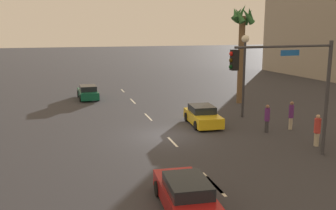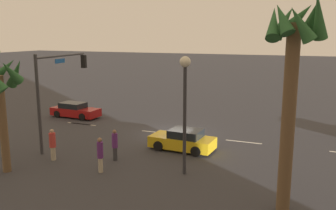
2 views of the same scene
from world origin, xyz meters
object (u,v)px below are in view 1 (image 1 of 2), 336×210
Objects in this scene: car_2 at (186,195)px; pedestrian_0 at (317,130)px; palm_tree_1 at (242,34)px; pedestrian_1 at (267,118)px; car_0 at (88,93)px; traffic_signal at (296,79)px; pedestrian_2 at (291,115)px; car_1 at (203,116)px; streetlamp at (245,60)px.

pedestrian_0 is (-5.65, 9.77, 0.37)m from car_2.
pedestrian_1 is at bearing -15.52° from palm_tree_1.
pedestrian_0 is at bearing 32.26° from car_0.
car_0 is 0.67× the size of traffic_signal.
pedestrian_2 is (-5.26, 3.30, -3.18)m from traffic_signal.
traffic_signal reaches higher than car_1.
pedestrian_0 is at bearing 21.07° from pedestrian_1.
pedestrian_0 reaches higher than car_1.
traffic_signal is 6.97m from pedestrian_2.
car_0 is at bearing -149.81° from car_1.
pedestrian_2 is (-9.28, 10.38, 0.42)m from car_2.
pedestrian_0 is 3.69m from pedestrian_2.
traffic_signal reaches higher than car_2.
traffic_signal is 0.99× the size of streetlamp.
car_0 is 15.27m from palm_tree_1.
car_1 reaches higher than car_0.
car_0 is at bearing -134.73° from streetlamp.
traffic_signal is (8.02, 1.96, 3.58)m from car_1.
streetlamp is at bearing 45.27° from car_0.
car_1 is at bearing -166.31° from traffic_signal.
car_0 is 0.98× the size of car_1.
car_1 reaches higher than car_2.
traffic_signal is 15.33m from palm_tree_1.
streetlamp is at bearing 110.85° from car_1.
palm_tree_1 reaches higher than pedestrian_1.
pedestrian_1 is at bearing 34.45° from car_0.
car_1 is at bearing -117.76° from pedestrian_2.
pedestrian_0 is (6.40, 4.64, 0.35)m from car_1.
palm_tree_1 reaches higher than pedestrian_2.
pedestrian_0 is 1.01× the size of pedestrian_1.
car_2 is (12.05, -5.12, -0.02)m from car_1.
palm_tree_1 is (-9.41, 0.76, 5.08)m from pedestrian_2.
pedestrian_0 is at bearing -6.00° from palm_tree_1.
car_1 is 13.09m from car_2.
pedestrian_0 is at bearing 121.08° from traffic_signal.
car_2 is at bearing -59.97° from pedestrian_0.
palm_tree_1 reaches higher than streetlamp.
pedestrian_0 is at bearing 120.03° from car_2.
streetlamp is 3.32× the size of pedestrian_0.
car_0 is 22.01m from pedestrian_0.
car_0 is 18.46m from pedestrian_1.
traffic_signal is at bearing 24.12° from car_0.
streetlamp reaches higher than pedestrian_0.
car_2 is (24.26, 1.98, -0.00)m from car_0.
pedestrian_0 reaches higher than pedestrian_1.
streetlamp is at bearing -160.56° from pedestrian_2.
traffic_signal is 3.19× the size of pedestrian_2.
car_0 is 15.75m from streetlamp.
car_1 is 0.68× the size of streetlamp.
streetlamp is 5.58m from pedestrian_1.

